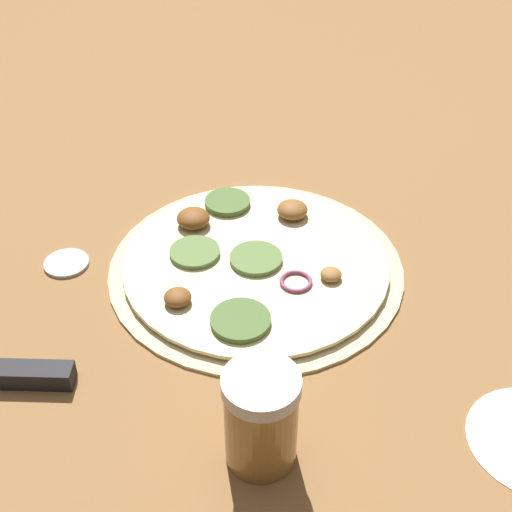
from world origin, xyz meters
The scene contains 4 objects.
ground_plane centered at (0.00, 0.00, 0.00)m, with size 3.00×3.00×0.00m, color olive.
pizza centered at (0.00, 0.00, 0.01)m, with size 0.29×0.29×0.03m.
spice_jar centered at (0.03, 0.22, 0.04)m, with size 0.06×0.06×0.09m.
loose_cap centered at (0.19, -0.04, 0.00)m, with size 0.05×0.05×0.01m.
Camera 1 is at (0.09, 0.54, 0.46)m, focal length 50.00 mm.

